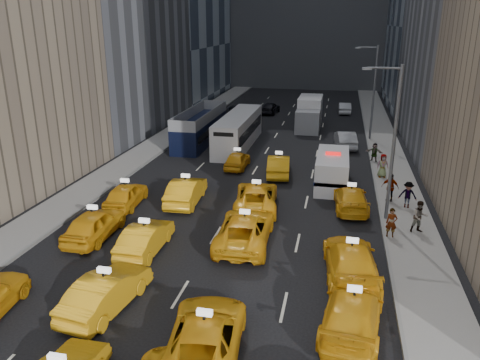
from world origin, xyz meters
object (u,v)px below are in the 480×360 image
object	(u,v)px
double_decker	(200,126)
box_truck	(309,113)
city_bus	(238,131)
nypd_van	(332,171)
pedestrian_0	(392,223)

from	to	relation	value
double_decker	box_truck	xyz separation A→B (m)	(9.77, 8.45, 0.06)
city_bus	box_truck	size ratio (longest dim) A/B	1.60
nypd_van	double_decker	size ratio (longest dim) A/B	0.54
box_truck	double_decker	bearing A→B (deg)	-142.27
nypd_van	city_bus	distance (m)	12.91
double_decker	box_truck	world-z (taller)	box_truck
nypd_van	pedestrian_0	distance (m)	8.77
city_bus	pedestrian_0	xyz separation A→B (m)	(12.20, -17.49, -0.51)
city_bus	nypd_van	bearing A→B (deg)	-41.34
double_decker	box_truck	bearing A→B (deg)	35.19
nypd_van	box_truck	world-z (taller)	box_truck
nypd_van	double_decker	world-z (taller)	double_decker
box_truck	pedestrian_0	bearing A→B (deg)	-79.80
nypd_van	double_decker	distance (m)	16.21
nypd_van	city_bus	bearing A→B (deg)	127.81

